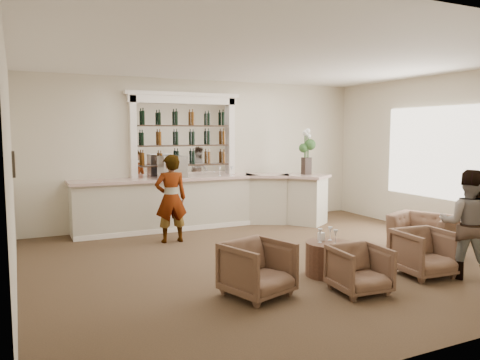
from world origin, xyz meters
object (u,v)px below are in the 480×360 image
object	(u,v)px
armchair_left	(258,269)
armchair_far	(423,233)
cocktail_table	(327,259)
espresso_machine	(172,167)
sommelier	(171,199)
flower_vase	(307,149)
armchair_center	(359,269)
guest	(467,224)
bar_counter	(206,202)
armchair_right	(425,253)

from	to	relation	value
armchair_left	armchair_far	size ratio (longest dim) A/B	0.77
cocktail_table	espresso_machine	distance (m)	4.36
armchair_left	armchair_far	bearing A→B (deg)	-6.54
sommelier	flower_vase	xyz separation A→B (m)	(3.42, 0.48, 0.88)
armchair_left	flower_vase	size ratio (longest dim) A/B	0.76
armchair_left	armchair_center	xyz separation A→B (m)	(1.28, -0.47, -0.04)
armchair_center	armchair_far	distance (m)	2.69
cocktail_table	armchair_far	bearing A→B (deg)	9.15
espresso_machine	flower_vase	bearing A→B (deg)	-13.23
sommelier	guest	xyz separation A→B (m)	(3.22, -4.01, -0.05)
armchair_left	flower_vase	world-z (taller)	flower_vase
guest	espresso_machine	xyz separation A→B (m)	(-2.86, 5.04, 0.58)
bar_counter	flower_vase	size ratio (longest dim) A/B	5.46
armchair_left	armchair_center	distance (m)	1.36
bar_counter	armchair_left	bearing A→B (deg)	-102.86
bar_counter	cocktail_table	world-z (taller)	bar_counter
sommelier	armchair_center	world-z (taller)	sommelier
guest	armchair_right	world-z (taller)	guest
armchair_far	sommelier	bearing A→B (deg)	-148.37
sommelier	armchair_right	size ratio (longest dim) A/B	2.23
bar_counter	armchair_center	bearing A→B (deg)	-86.74
cocktail_table	armchair_right	bearing A→B (deg)	-26.62
sommelier	bar_counter	bearing A→B (deg)	-134.12
bar_counter	guest	xyz separation A→B (m)	(2.10, -5.03, 0.22)
bar_counter	armchair_center	size ratio (longest dim) A/B	8.21
armchair_left	cocktail_table	bearing A→B (deg)	-3.61
cocktail_table	armchair_right	distance (m)	1.44
cocktail_table	espresso_machine	xyz separation A→B (m)	(-1.10, 4.07, 1.13)
armchair_center	cocktail_table	bearing A→B (deg)	89.30
cocktail_table	sommelier	world-z (taller)	sommelier
bar_counter	espresso_machine	world-z (taller)	espresso_machine
sommelier	espresso_machine	distance (m)	1.21
armchair_left	flower_vase	distance (m)	5.25
cocktail_table	flower_vase	size ratio (longest dim) A/B	0.62
armchair_right	espresso_machine	bearing A→B (deg)	121.91
guest	armchair_right	bearing A→B (deg)	17.02
armchair_far	espresso_machine	size ratio (longest dim) A/B	1.92
sommelier	armchair_left	size ratio (longest dim) A/B	2.14
sommelier	espresso_machine	size ratio (longest dim) A/B	3.18
cocktail_table	flower_vase	world-z (taller)	flower_vase
armchair_right	espresso_machine	world-z (taller)	espresso_machine
guest	armchair_right	xyz separation A→B (m)	(-0.47, 0.33, -0.45)
bar_counter	armchair_far	distance (m)	4.57
flower_vase	bar_counter	bearing A→B (deg)	166.87
espresso_machine	armchair_left	bearing A→B (deg)	-96.27
sommelier	cocktail_table	bearing A→B (deg)	119.20
armchair_far	flower_vase	distance (m)	3.46
cocktail_table	armchair_left	world-z (taller)	armchair_left
cocktail_table	armchair_right	size ratio (longest dim) A/B	0.85
espresso_machine	sommelier	bearing A→B (deg)	-112.39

